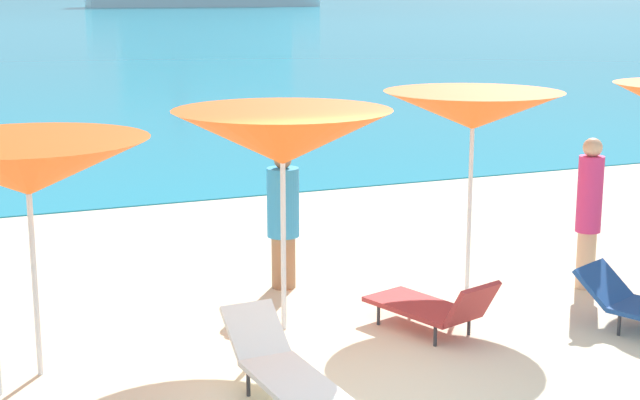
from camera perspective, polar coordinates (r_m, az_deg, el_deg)
The scene contains 8 objects.
ground_plane at distance 17.57m, azimuth -11.46°, elevation 0.32°, with size 50.00×100.00×0.30m, color beige.
umbrella_2 at distance 8.73m, azimuth -16.98°, elevation 1.86°, with size 2.20×2.20×2.17m.
umbrella_3 at distance 9.54m, azimuth -2.26°, elevation 3.73°, with size 2.38×2.38×2.28m.
umbrella_4 at distance 10.97m, azimuth 9.06°, elevation 5.26°, with size 2.07×2.07×2.32m.
lounge_chair_2 at distance 9.86m, azimuth 6.77°, elevation -6.28°, with size 0.96×1.51×0.66m.
lounge_chair_6 at distance 8.25m, azimuth -2.25°, elevation -9.86°, with size 0.62×1.74×0.64m.
beachgoer_1 at distance 11.16m, azimuth -2.20°, elevation -1.05°, with size 0.37×0.37×1.62m.
beachgoer_2 at distance 11.53m, azimuth 15.67°, elevation -0.46°, with size 0.29×0.29×1.78m.
Camera 1 is at (-3.31, -6.88, 3.42)m, focal length 53.95 mm.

